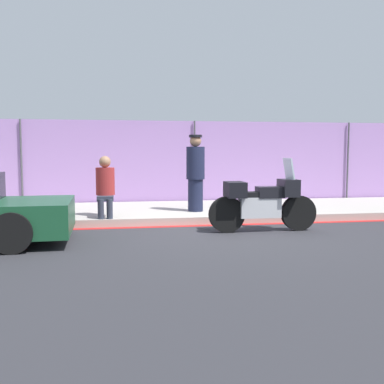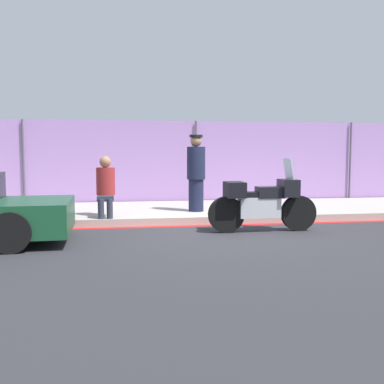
{
  "view_description": "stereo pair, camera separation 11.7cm",
  "coord_description": "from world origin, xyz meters",
  "views": [
    {
      "loc": [
        -2.19,
        -8.45,
        1.58
      ],
      "look_at": [
        -0.62,
        0.85,
        0.72
      ],
      "focal_mm": 42.0,
      "sensor_mm": 36.0,
      "label": 1
    },
    {
      "loc": [
        -2.07,
        -8.47,
        1.58
      ],
      "look_at": [
        -0.62,
        0.85,
        0.72
      ],
      "focal_mm": 42.0,
      "sensor_mm": 36.0,
      "label": 2
    }
  ],
  "objects": [
    {
      "name": "storefront_fence",
      "position": [
        -0.0,
        4.24,
        1.21
      ],
      "size": [
        33.16,
        0.17,
        2.43
      ],
      "color": "#AD7FC6",
      "rests_on": "ground_plane"
    },
    {
      "name": "motorcycle",
      "position": [
        0.62,
        -0.07,
        0.58
      ],
      "size": [
        2.17,
        0.51,
        1.44
      ],
      "rotation": [
        0.0,
        0.0,
        -0.0
      ],
      "color": "black",
      "rests_on": "ground_plane"
    },
    {
      "name": "ground_plane",
      "position": [
        0.0,
        0.0,
        0.0
      ],
      "size": [
        120.0,
        120.0,
        0.0
      ],
      "primitive_type": "plane",
      "color": "#2D2D33"
    },
    {
      "name": "person_seated_on_curb",
      "position": [
        -2.44,
        1.35,
        0.88
      ],
      "size": [
        0.4,
        0.68,
        1.31
      ],
      "color": "#2D3342",
      "rests_on": "sidewalk"
    },
    {
      "name": "officer_standing",
      "position": [
        -0.37,
        1.88,
        1.08
      ],
      "size": [
        0.43,
        0.43,
        1.79
      ],
      "color": "#191E38",
      "rests_on": "sidewalk"
    },
    {
      "name": "curb_paint_stripe",
      "position": [
        0.0,
        0.79,
        0.0
      ],
      "size": [
        34.9,
        0.18,
        0.01
      ],
      "color": "red",
      "rests_on": "ground_plane"
    },
    {
      "name": "sidewalk",
      "position": [
        0.0,
        2.51,
        0.08
      ],
      "size": [
        34.9,
        3.27,
        0.17
      ],
      "color": "#ADA89E",
      "rests_on": "ground_plane"
    }
  ]
}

